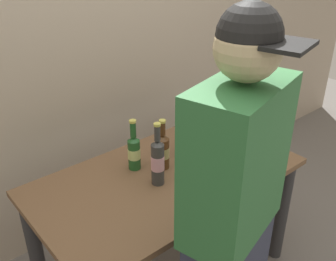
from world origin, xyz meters
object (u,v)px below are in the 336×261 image
object	(u,v)px
beer_bottle_dark	(134,151)
beer_bottle_brown	(158,161)
laptop	(212,145)
person_figure	(230,234)
beer_bottle_green	(163,150)

from	to	relation	value
beer_bottle_dark	beer_bottle_brown	world-z (taller)	beer_bottle_brown
beer_bottle_brown	laptop	bearing A→B (deg)	4.63
beer_bottle_dark	person_figure	distance (m)	0.75
beer_bottle_dark	beer_bottle_brown	size ratio (longest dim) A/B	0.85
laptop	beer_bottle_brown	world-z (taller)	beer_bottle_brown
beer_bottle_brown	beer_bottle_green	size ratio (longest dim) A/B	1.19
laptop	beer_bottle_brown	size ratio (longest dim) A/B	1.13
laptop	person_figure	xyz separation A→B (m)	(-0.53, -0.59, 0.08)
beer_bottle_brown	person_figure	bearing A→B (deg)	-101.21
person_figure	laptop	bearing A→B (deg)	48.31
beer_bottle_dark	beer_bottle_green	xyz separation A→B (m)	(0.12, -0.09, 0.00)
beer_bottle_dark	laptop	bearing A→B (deg)	-19.39
person_figure	beer_bottle_green	bearing A→B (deg)	71.53
beer_bottle_brown	beer_bottle_green	xyz separation A→B (m)	(0.11, 0.10, -0.02)
beer_bottle_brown	beer_bottle_green	bearing A→B (deg)	41.40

